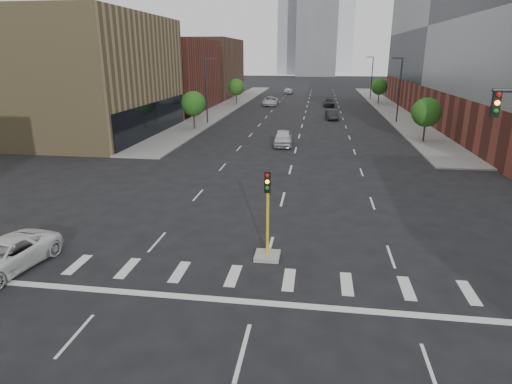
% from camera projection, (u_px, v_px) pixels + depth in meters
% --- Properties ---
extents(sidewalk_left_far, '(5.00, 92.00, 0.15)m').
position_uv_depth(sidewalk_left_far, '(231.00, 105.00, 84.13)').
color(sidewalk_left_far, gray).
rests_on(sidewalk_left_far, ground).
extents(sidewalk_right_far, '(5.00, 92.00, 0.15)m').
position_uv_depth(sidewalk_right_far, '(388.00, 107.00, 80.05)').
color(sidewalk_right_far, gray).
rests_on(sidewalk_right_far, ground).
extents(building_left_mid, '(20.00, 24.00, 14.00)m').
position_uv_depth(building_left_mid, '(72.00, 76.00, 51.67)').
color(building_left_mid, '#907A51').
rests_on(building_left_mid, ground).
extents(building_left_far_a, '(20.00, 22.00, 12.00)m').
position_uv_depth(building_left_far_a, '(153.00, 75.00, 76.48)').
color(building_left_far_a, brown).
rests_on(building_left_far_a, ground).
extents(building_left_far_b, '(20.00, 24.00, 13.00)m').
position_uv_depth(building_left_far_b, '(193.00, 68.00, 100.82)').
color(building_left_far_b, brown).
rests_on(building_left_far_b, ground).
extents(tower_left, '(22.00, 22.00, 70.00)m').
position_uv_depth(tower_left, '(302.00, 0.00, 210.06)').
color(tower_left, '#B2B7BC').
rests_on(tower_left, ground).
extents(tower_mid, '(18.00, 18.00, 44.00)m').
position_uv_depth(tower_mid, '(317.00, 26.00, 194.10)').
color(tower_mid, slate).
rests_on(tower_mid, ground).
extents(median_traffic_signal, '(1.20, 1.20, 4.40)m').
position_uv_depth(median_traffic_signal, '(267.00, 240.00, 20.54)').
color(median_traffic_signal, '#999993').
rests_on(median_traffic_signal, ground).
extents(streetlight_right_a, '(1.60, 0.22, 9.07)m').
position_uv_depth(streetlight_right_a, '(399.00, 87.00, 60.85)').
color(streetlight_right_a, '#2D2D30').
rests_on(streetlight_right_a, ground).
extents(streetlight_right_b, '(1.60, 0.22, 9.07)m').
position_uv_depth(streetlight_right_b, '(371.00, 76.00, 93.83)').
color(streetlight_right_b, '#2D2D30').
rests_on(streetlight_right_b, ground).
extents(streetlight_left, '(1.60, 0.22, 9.07)m').
position_uv_depth(streetlight_left, '(207.00, 88.00, 59.79)').
color(streetlight_left, '#2D2D30').
rests_on(streetlight_left, ground).
extents(tree_left_near, '(3.20, 3.20, 4.85)m').
position_uv_depth(tree_left_near, '(193.00, 104.00, 55.65)').
color(tree_left_near, '#382619').
rests_on(tree_left_near, ground).
extents(tree_left_far, '(3.20, 3.20, 4.85)m').
position_uv_depth(tree_left_far, '(236.00, 87.00, 83.92)').
color(tree_left_far, '#382619').
rests_on(tree_left_far, ground).
extents(tree_right_near, '(3.20, 3.20, 4.85)m').
position_uv_depth(tree_right_near, '(426.00, 112.00, 47.14)').
color(tree_right_near, '#382619').
rests_on(tree_right_near, ground).
extents(tree_right_far, '(3.20, 3.20, 4.85)m').
position_uv_depth(tree_right_far, '(379.00, 87.00, 84.83)').
color(tree_right_far, '#382619').
rests_on(tree_right_far, ground).
extents(car_near_left, '(2.21, 5.02, 1.68)m').
position_uv_depth(car_near_left, '(283.00, 138.00, 46.42)').
color(car_near_left, silver).
rests_on(car_near_left, ground).
extents(car_mid_right, '(2.02, 4.55, 1.45)m').
position_uv_depth(car_mid_right, '(332.00, 115.00, 65.13)').
color(car_mid_right, black).
rests_on(car_mid_right, ground).
extents(car_far_left, '(2.94, 6.08, 1.67)m').
position_uv_depth(car_far_left, '(270.00, 101.00, 83.09)').
color(car_far_left, '#BCBCBC').
rests_on(car_far_left, ground).
extents(car_deep_right, '(2.11, 5.04, 1.46)m').
position_uv_depth(car_deep_right, '(329.00, 103.00, 81.77)').
color(car_deep_right, black).
rests_on(car_deep_right, ground).
extents(car_distant, '(2.26, 4.77, 1.57)m').
position_uv_depth(car_distant, '(288.00, 91.00, 107.92)').
color(car_distant, silver).
rests_on(car_distant, ground).
extents(parked_minivan, '(3.21, 5.56, 1.46)m').
position_uv_depth(parked_minivan, '(4.00, 256.00, 19.41)').
color(parked_minivan, white).
rests_on(parked_minivan, ground).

